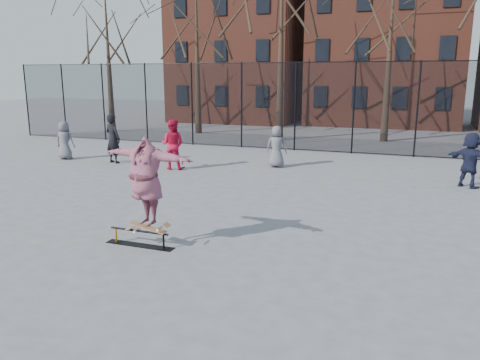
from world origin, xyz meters
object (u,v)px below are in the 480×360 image
(skateboard, at_px, (148,229))
(bystander_grey, at_px, (65,140))
(skate_rail, at_px, (140,239))
(skater, at_px, (146,184))
(bystander_extra, at_px, (277,147))
(bystander_navy, at_px, (470,160))
(bystander_red, at_px, (173,144))
(bystander_black, at_px, (113,139))

(skateboard, relative_size, bystander_grey, 0.54)
(skate_rail, relative_size, bystander_grey, 0.96)
(skater, distance_m, bystander_extra, 9.03)
(skateboard, xyz_separation_m, bystander_grey, (-8.55, 7.64, 0.40))
(bystander_grey, xyz_separation_m, bystander_navy, (15.11, 0.32, 0.07))
(bystander_grey, height_order, bystander_red, bystander_red)
(bystander_red, bearing_deg, bystander_extra, -161.82)
(skate_rail, height_order, bystander_red, bystander_red)
(bystander_navy, bearing_deg, skate_rail, 83.87)
(skater, bearing_deg, bystander_extra, 100.06)
(skateboard, xyz_separation_m, bystander_extra, (0.09, 9.02, 0.40))
(bystander_extra, bearing_deg, bystander_red, 13.66)
(skateboard, relative_size, bystander_navy, 0.50)
(bystander_extra, bearing_deg, skateboard, 77.59)
(bystander_red, distance_m, bystander_navy, 9.97)
(bystander_red, bearing_deg, bystander_black, -13.36)
(skateboard, height_order, bystander_black, bystander_black)
(skate_rail, height_order, skater, skater)
(skater, distance_m, bystander_navy, 10.32)
(bystander_red, bearing_deg, skateboard, 107.49)
(bystander_black, bearing_deg, skate_rail, 142.93)
(skate_rail, distance_m, bystander_black, 9.75)
(skater, xyz_separation_m, bystander_navy, (6.55, 7.96, -0.45))
(bystander_red, xyz_separation_m, bystander_navy, (9.95, 0.61, -0.06))
(skate_rail, height_order, bystander_navy, bystander_navy)
(bystander_grey, distance_m, bystander_navy, 15.11)
(skateboard, bearing_deg, bystander_black, 129.04)
(bystander_navy, bearing_deg, bystander_extra, 24.97)
(skateboard, height_order, bystander_navy, bystander_navy)
(skateboard, xyz_separation_m, bystander_black, (-6.20, 7.65, 0.58))
(bystander_black, bearing_deg, bystander_extra, -152.87)
(bystander_black, height_order, bystander_red, bystander_black)
(bystander_black, bearing_deg, bystander_red, -171.17)
(skateboard, height_order, bystander_extra, bystander_extra)
(bystander_grey, bearing_deg, bystander_black, 170.49)
(skater, distance_m, bystander_grey, 11.48)
(skate_rail, distance_m, bystander_grey, 11.33)
(bystander_red, bearing_deg, skater, 107.49)
(skateboard, relative_size, skater, 0.39)
(skate_rail, height_order, bystander_grey, bystander_grey)
(skate_rail, distance_m, bystander_navy, 10.47)
(skate_rail, xyz_separation_m, bystander_grey, (-8.34, 7.64, 0.65))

